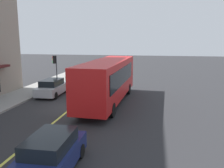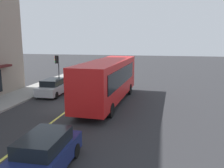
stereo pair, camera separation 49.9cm
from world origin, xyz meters
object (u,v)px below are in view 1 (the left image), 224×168
at_px(bus, 108,79).
at_px(car_teal, 78,75).
at_px(car_navy, 50,156).
at_px(traffic_light, 55,63).
at_px(car_silver, 52,87).

bearing_deg(bus, car_teal, 31.35).
bearing_deg(car_navy, traffic_light, 22.87).
bearing_deg(car_silver, car_navy, -156.14).
distance_m(car_teal, car_silver, 7.78).
bearing_deg(car_teal, bus, -148.65).
bearing_deg(traffic_light, car_silver, -159.66).
height_order(bus, car_navy, bus).
relative_size(traffic_light, car_navy, 0.74).
xyz_separation_m(car_navy, car_teal, (20.18, 5.59, 0.00)).
bearing_deg(car_teal, car_silver, -179.23).
height_order(car_teal, car_silver, same).
xyz_separation_m(bus, car_navy, (-10.71, 0.18, -1.24)).
bearing_deg(car_silver, bus, -106.60).
height_order(car_navy, car_silver, same).
xyz_separation_m(car_teal, car_silver, (-7.78, -0.10, 0.00)).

